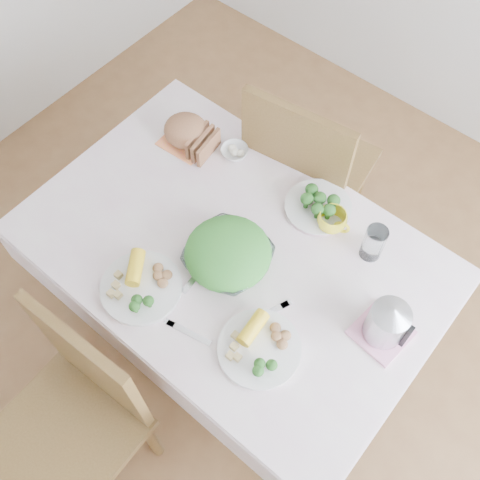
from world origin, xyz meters
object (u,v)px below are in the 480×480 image
Objects in this scene: dining_table at (233,294)px; yellow_mug at (332,221)px; salad_bowl at (228,257)px; dinner_plate_right at (259,349)px; chair_near at (68,437)px; electric_kettle at (389,319)px; chair_far at (310,173)px; dinner_plate_left at (141,288)px.

dining_table is 0.57m from yellow_mug.
yellow_mug is at bearing 61.23° from salad_bowl.
salad_bowl is 0.35m from dinner_plate_right.
chair_near is 0.85m from salad_bowl.
dining_table is 7.75× the size of electric_kettle.
electric_kettle is at bearing 11.92° from salad_bowl.
chair_near is at bearing 82.76° from chair_far.
chair_near reaches higher than salad_bowl.
chair_far reaches higher than yellow_mug.
chair_near is 9.41× the size of yellow_mug.
electric_kettle is at bearing 130.65° from chair_far.
dining_table is 0.78m from electric_kettle.
dining_table is 1.31× the size of chair_far.
chair_near is 0.77m from dinner_plate_right.
chair_far is at bearing 114.53° from dinner_plate_right.
chair_near is 1.50m from chair_far.
chair_near is 1.19m from electric_kettle.
salad_bowl is at bearing -171.94° from electric_kettle.
dinner_plate_right is at bearing 11.28° from dinner_plate_left.
salad_bowl is at bearing -64.23° from dining_table.
chair_far is 0.80m from salad_bowl.
dinner_plate_left is at bearing -112.78° from dining_table.
yellow_mug is (0.31, -0.36, 0.34)m from chair_far.
dinner_plate_left is (-0.14, -0.33, 0.40)m from dining_table.
dinner_plate_left is 0.83m from electric_kettle.
salad_bowl is at bearing 91.12° from chair_far.
dining_table is 0.84m from chair_near.
dinner_plate_left is (-0.04, -0.99, 0.31)m from chair_far.
electric_kettle is (0.59, 0.07, 0.51)m from dining_table.
electric_kettle is at bearing 6.69° from dining_table.
dinner_plate_left and dinner_plate_right have the same top height.
salad_bowl is at bearing 59.69° from dinner_plate_left.
electric_kettle is (0.37, -0.24, 0.08)m from yellow_mug.
dinner_plate_right is (0.29, -0.19, -0.02)m from salad_bowl.
dinner_plate_right is (0.45, 0.09, 0.00)m from dinner_plate_left.
chair_far is (-0.10, 0.66, 0.09)m from dining_table.
chair_near is at bearing -81.94° from dinner_plate_left.
yellow_mug is at bearing 100.04° from dinner_plate_right.
chair_far reaches higher than electric_kettle.
dinner_plate_left is (-0.07, 0.51, 0.31)m from chair_near.
chair_near is 1.22m from yellow_mug.
dinner_plate_left is at bearing 79.21° from chair_far.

